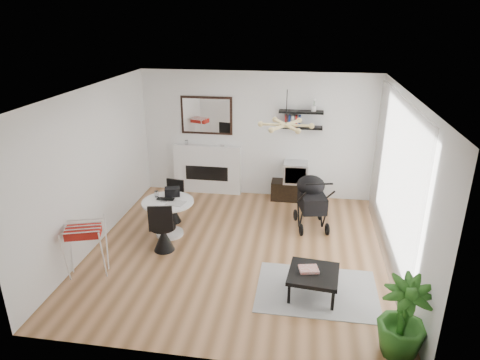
% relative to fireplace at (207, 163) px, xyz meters
% --- Properties ---
extents(floor, '(5.00, 5.00, 0.00)m').
position_rel_fireplace_xyz_m(floor, '(1.10, -2.42, -0.69)').
color(floor, brown).
rests_on(floor, ground).
extents(ceiling, '(5.00, 5.00, 0.00)m').
position_rel_fireplace_xyz_m(ceiling, '(1.10, -2.42, 2.01)').
color(ceiling, white).
rests_on(ceiling, wall_back).
extents(wall_back, '(5.00, 0.00, 5.00)m').
position_rel_fireplace_xyz_m(wall_back, '(1.10, 0.08, 0.66)').
color(wall_back, white).
rests_on(wall_back, floor).
extents(wall_left, '(0.00, 5.00, 5.00)m').
position_rel_fireplace_xyz_m(wall_left, '(-1.40, -2.42, 0.66)').
color(wall_left, white).
rests_on(wall_left, floor).
extents(wall_right, '(0.00, 5.00, 5.00)m').
position_rel_fireplace_xyz_m(wall_right, '(3.60, -2.42, 0.66)').
color(wall_right, white).
rests_on(wall_right, floor).
extents(sheer_curtain, '(0.04, 3.60, 2.60)m').
position_rel_fireplace_xyz_m(sheer_curtain, '(3.50, -2.22, 0.66)').
color(sheer_curtain, white).
rests_on(sheer_curtain, wall_right).
extents(fireplace, '(1.50, 0.17, 2.16)m').
position_rel_fireplace_xyz_m(fireplace, '(0.00, 0.00, 0.00)').
color(fireplace, white).
rests_on(fireplace, floor).
extents(shelf_lower, '(0.90, 0.25, 0.04)m').
position_rel_fireplace_xyz_m(shelf_lower, '(2.00, -0.05, 0.91)').
color(shelf_lower, black).
rests_on(shelf_lower, wall_back).
extents(shelf_upper, '(0.90, 0.25, 0.04)m').
position_rel_fireplace_xyz_m(shelf_upper, '(2.00, -0.05, 1.23)').
color(shelf_upper, black).
rests_on(shelf_upper, wall_back).
extents(pendant_lamp, '(0.90, 0.90, 0.10)m').
position_rel_fireplace_xyz_m(pendant_lamp, '(1.80, -2.12, 1.46)').
color(pendant_lamp, tan).
rests_on(pendant_lamp, ceiling).
extents(tv_console, '(1.10, 0.39, 0.41)m').
position_rel_fireplace_xyz_m(tv_console, '(2.00, -0.13, -0.48)').
color(tv_console, black).
rests_on(tv_console, floor).
extents(crt_tv, '(0.51, 0.44, 0.44)m').
position_rel_fireplace_xyz_m(crt_tv, '(1.95, -0.13, -0.05)').
color(crt_tv, '#B8B8BB').
rests_on(crt_tv, tv_console).
extents(dining_table, '(0.92, 0.92, 0.67)m').
position_rel_fireplace_xyz_m(dining_table, '(-0.24, -2.07, -0.24)').
color(dining_table, white).
rests_on(dining_table, floor).
extents(laptop, '(0.32, 0.21, 0.03)m').
position_rel_fireplace_xyz_m(laptop, '(-0.29, -2.08, 0.00)').
color(laptop, black).
rests_on(laptop, dining_table).
extents(black_bag, '(0.30, 0.23, 0.16)m').
position_rel_fireplace_xyz_m(black_bag, '(-0.23, -1.84, 0.07)').
color(black_bag, black).
rests_on(black_bag, dining_table).
extents(newspaper, '(0.34, 0.30, 0.01)m').
position_rel_fireplace_xyz_m(newspaper, '(-0.07, -2.14, -0.01)').
color(newspaper, beige).
rests_on(newspaper, dining_table).
extents(drinking_glass, '(0.07, 0.07, 0.11)m').
position_rel_fireplace_xyz_m(drinking_glass, '(-0.50, -1.92, 0.04)').
color(drinking_glass, white).
rests_on(drinking_glass, dining_table).
extents(chair_far, '(0.40, 0.41, 0.82)m').
position_rel_fireplace_xyz_m(chair_far, '(-0.34, -1.54, -0.43)').
color(chair_far, black).
rests_on(chair_far, floor).
extents(chair_near, '(0.45, 0.47, 0.91)m').
position_rel_fireplace_xyz_m(chair_near, '(-0.17, -2.63, -0.40)').
color(chair_near, black).
rests_on(chair_near, floor).
extents(drying_rack, '(0.71, 0.69, 0.86)m').
position_rel_fireplace_xyz_m(drying_rack, '(-1.08, -3.50, -0.23)').
color(drying_rack, white).
rests_on(drying_rack, floor).
extents(stroller, '(0.70, 0.94, 1.07)m').
position_rel_fireplace_xyz_m(stroller, '(2.30, -1.30, -0.22)').
color(stroller, black).
rests_on(stroller, floor).
extents(rug, '(1.74, 1.26, 0.01)m').
position_rel_fireplace_xyz_m(rug, '(2.41, -3.39, -0.68)').
color(rug, '#A5A5A5').
rests_on(rug, floor).
extents(coffee_table, '(0.76, 0.76, 0.36)m').
position_rel_fireplace_xyz_m(coffee_table, '(2.34, -3.47, -0.36)').
color(coffee_table, black).
rests_on(coffee_table, rug).
extents(magazines, '(0.31, 0.26, 0.04)m').
position_rel_fireplace_xyz_m(magazines, '(2.27, -3.44, -0.30)').
color(magazines, '#B4382D').
rests_on(magazines, coffee_table).
extents(potted_plant, '(0.65, 0.65, 1.02)m').
position_rel_fireplace_xyz_m(potted_plant, '(3.35, -4.47, -0.17)').
color(potted_plant, '#28621C').
rests_on(potted_plant, floor).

